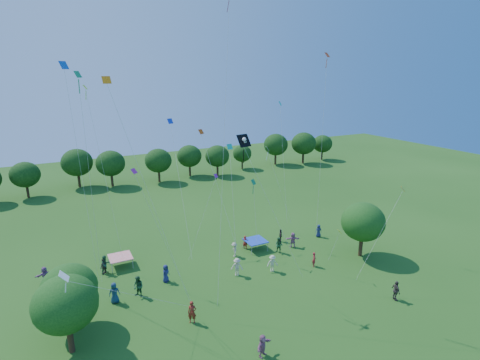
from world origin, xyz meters
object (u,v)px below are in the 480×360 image
object	(u,v)px
pirate_kite	(246,144)
near_tree_east	(363,222)
red_high_kite	(228,31)
tent_blue	(255,241)
near_tree_north	(69,289)
tent_red_stripe	(120,257)
near_tree_west	(65,304)

from	to	relation	value
pirate_kite	near_tree_east	bearing A→B (deg)	0.15
red_high_kite	near_tree_east	bearing A→B (deg)	-6.54
tent_blue	pirate_kite	xyz separation A→B (m)	(-4.74, -6.50, 12.26)
pirate_kite	red_high_kite	world-z (taller)	red_high_kite
near_tree_north	near_tree_east	distance (m)	28.20
tent_red_stripe	pirate_kite	world-z (taller)	pirate_kite
near_tree_north	tent_blue	world-z (taller)	near_tree_north
tent_blue	near_tree_east	bearing A→B (deg)	-34.96
near_tree_west	pirate_kite	size ratio (longest dim) A/B	0.45
near_tree_east	tent_blue	world-z (taller)	near_tree_east
near_tree_west	tent_blue	distance (m)	21.04
tent_blue	pirate_kite	size ratio (longest dim) A/B	0.17
near_tree_north	near_tree_east	xyz separation A→B (m)	(28.17, -1.17, 0.51)
pirate_kite	near_tree_west	bearing A→B (deg)	-174.15
near_tree_west	near_tree_north	xyz separation A→B (m)	(0.34, 2.70, -0.44)
near_tree_west	red_high_kite	distance (m)	23.11
pirate_kite	red_high_kite	distance (m)	8.91
tent_red_stripe	pirate_kite	distance (m)	17.98
near_tree_north	tent_red_stripe	distance (m)	9.83
near_tree_east	tent_red_stripe	distance (m)	25.19
near_tree_west	red_high_kite	size ratio (longest dim) A/B	0.22
near_tree_west	near_tree_north	world-z (taller)	near_tree_west
red_high_kite	tent_blue	bearing A→B (deg)	41.53
tent_red_stripe	near_tree_west	bearing A→B (deg)	-115.97
red_high_kite	tent_red_stripe	bearing A→B (deg)	138.22
near_tree_west	near_tree_east	distance (m)	28.55
near_tree_east	red_high_kite	xyz separation A→B (m)	(-14.65, 1.68, 18.13)
near_tree_east	tent_blue	bearing A→B (deg)	145.04
near_tree_east	pirate_kite	distance (m)	16.86
tent_blue	near_tree_west	bearing A→B (deg)	-157.49
near_tree_north	tent_blue	xyz separation A→B (m)	(18.93, 5.29, -2.33)
near_tree_west	tent_red_stripe	xyz separation A→B (m)	(5.29, 10.87, -2.77)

